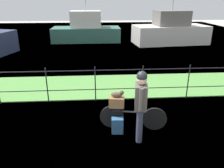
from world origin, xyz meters
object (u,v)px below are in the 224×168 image
Objects in this scene: terrier_dog at (118,94)px; moored_boat_near at (86,30)px; bicycle_main at (132,117)px; moored_boat_mid at (170,31)px; cyclist_person at (141,101)px; wooden_crate at (117,102)px; backpack_on_paving at (117,126)px.

moored_boat_near reaches higher than terrier_dog.
bicycle_main is 0.31× the size of moored_boat_mid.
moored_boat_near is at bearing 168.07° from moored_boat_mid.
cyclist_person is 12.49m from moored_boat_mid.
moored_boat_mid is at bearing 66.37° from wooden_crate.
terrier_dog is at bearing -9.57° from wooden_crate.
wooden_crate is 12.51m from moored_boat_near.
backpack_on_paving is at bearing -84.48° from moored_boat_near.
terrier_dog is 12.51m from moored_boat_near.
moored_boat_mid reaches higher than backpack_on_paving.
moored_boat_near is (-1.23, 12.44, 0.08)m from wooden_crate.
moored_boat_mid reaches higher than cyclist_person.
backpack_on_paving is at bearing 148.31° from cyclist_person.
bicycle_main is at bearing 27.05° from backpack_on_paving.
bicycle_main reaches higher than backpack_on_paving.
wooden_crate is 1.14× the size of terrier_dog.
terrier_dog reaches higher than wooden_crate.
cyclist_person is (0.10, -0.47, 0.68)m from bicycle_main.
terrier_dog reaches higher than bicycle_main.
moored_boat_mid reaches higher than moored_boat_near.
moored_boat_mid is at bearing -11.93° from moored_boat_near.
bicycle_main is at bearing 101.42° from cyclist_person.
cyclist_person reaches higher than terrier_dog.
backpack_on_paving is 12.41m from moored_boat_mid.
wooden_crate is 0.22× the size of cyclist_person.
wooden_crate is 0.92× the size of backpack_on_paving.
wooden_crate is 0.07× the size of moored_boat_mid.
cyclist_person is 4.21× the size of backpack_on_paving.
moored_boat_near is at bearing 98.28° from backpack_on_paving.
moored_boat_mid is (4.40, 11.69, -0.13)m from cyclist_person.
moored_boat_near is 6.24m from moored_boat_mid.
cyclist_person is at bearing -28.94° from backpack_on_paving.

